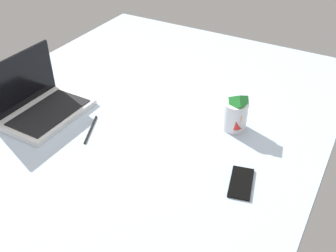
% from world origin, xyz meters
% --- Properties ---
extents(bed_mattress, '(1.80, 1.40, 0.18)m').
position_xyz_m(bed_mattress, '(0.00, 0.00, 0.09)').
color(bed_mattress, silver).
rests_on(bed_mattress, ground).
extents(laptop, '(0.33, 0.23, 0.23)m').
position_xyz_m(laptop, '(-0.18, 0.34, 0.22)').
color(laptop, silver).
rests_on(laptop, bed_mattress).
extents(snack_cup, '(0.09, 0.09, 0.15)m').
position_xyz_m(snack_cup, '(0.10, -0.36, 0.24)').
color(snack_cup, silver).
rests_on(snack_cup, bed_mattress).
extents(cell_phone, '(0.15, 0.10, 0.01)m').
position_xyz_m(cell_phone, '(-0.17, -0.48, 0.18)').
color(cell_phone, black).
rests_on(cell_phone, bed_mattress).
extents(charger_cable, '(0.16, 0.07, 0.01)m').
position_xyz_m(charger_cable, '(-0.17, 0.10, 0.18)').
color(charger_cable, black).
rests_on(charger_cable, bed_mattress).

